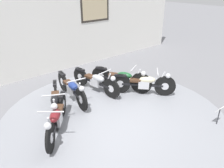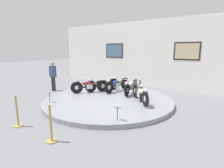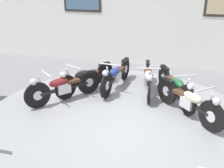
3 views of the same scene
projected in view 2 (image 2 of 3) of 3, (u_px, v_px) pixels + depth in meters
The scene contains 14 objects.
ground_plane at pixel (108, 102), 8.04m from camera, with size 60.00×60.00×0.00m, color slate.
display_platform at pixel (108, 100), 8.03m from camera, with size 5.79×5.79×0.17m, color gray.
back_wall at pixel (147, 54), 11.07m from camera, with size 14.00×0.22×4.14m.
motorcycle_maroon at pixel (89, 85), 8.99m from camera, with size 1.26×1.58×0.78m.
motorcycle_black at pixel (102, 84), 9.36m from camera, with size 0.92×1.79×0.78m.
motorcycle_blue at pixel (117, 84), 9.30m from camera, with size 0.54×1.98×0.80m.
motorcycle_silver at pixel (131, 86), 8.83m from camera, with size 0.54×1.94×0.78m.
motorcycle_green at pixel (140, 89), 8.11m from camera, with size 0.97×1.83×0.81m.
motorcycle_cream at pixel (140, 93), 7.41m from camera, with size 1.40×1.49×0.79m.
info_placard_front_left at pixel (49, 94), 7.34m from camera, with size 0.26×0.11×0.51m.
info_placard_front_centre at pixel (117, 109), 5.47m from camera, with size 0.26×0.11×0.51m.
visitor_standing at pixel (53, 74), 9.98m from camera, with size 0.36×0.23×1.71m.
stanchion_post_left_of_entry at pixel (18, 116), 5.42m from camera, with size 0.28×0.28×1.02m.
stanchion_post_right_of_entry at pixel (51, 129), 4.51m from camera, with size 0.28×0.28×1.02m.
Camera 2 is at (4.48, -6.30, 2.38)m, focal length 28.00 mm.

